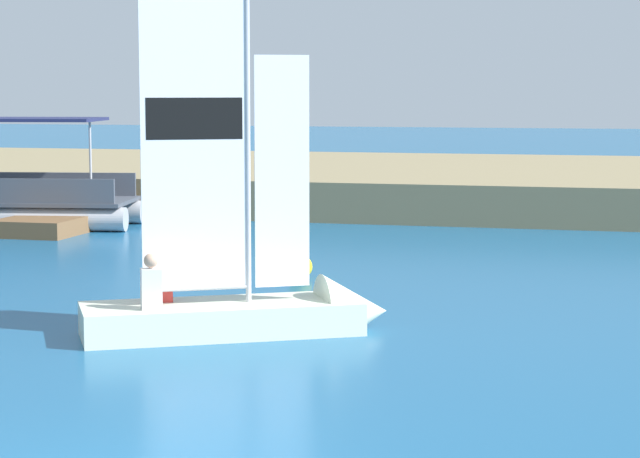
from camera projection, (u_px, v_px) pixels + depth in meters
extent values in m
cube|color=#897A56|center=(492.00, 184.00, 38.15)|extent=(80.00, 14.93, 1.06)
cube|color=brown|center=(75.00, 219.00, 31.12)|extent=(1.80, 5.61, 0.40)
cube|color=silver|center=(222.00, 319.00, 17.48)|extent=(4.07, 3.04, 0.46)
cone|color=silver|center=(355.00, 312.00, 17.97)|extent=(1.42, 1.49, 1.16)
cylinder|color=#B7B7BC|center=(247.00, 104.00, 17.23)|extent=(0.08, 0.08, 5.61)
cube|color=white|center=(194.00, 114.00, 17.06)|extent=(1.33, 0.76, 4.84)
cube|color=black|center=(194.00, 119.00, 17.07)|extent=(1.20, 0.69, 0.58)
cube|color=white|center=(282.00, 172.00, 17.47)|extent=(0.71, 0.41, 3.30)
cylinder|color=#B7B7BC|center=(196.00, 288.00, 17.34)|extent=(1.35, 0.78, 0.06)
cube|color=silver|center=(151.00, 289.00, 16.89)|extent=(0.34, 0.31, 0.57)
sphere|color=tan|center=(151.00, 261.00, 16.85)|extent=(0.20, 0.20, 0.20)
cube|color=red|center=(162.00, 282.00, 17.49)|extent=(0.34, 0.31, 0.58)
sphere|color=tan|center=(162.00, 254.00, 17.45)|extent=(0.20, 0.20, 0.20)
cylinder|color=#B2B2B7|center=(39.00, 211.00, 32.01)|extent=(5.51, 1.51, 0.60)
cylinder|color=#B2B2B7|center=(16.00, 219.00, 30.22)|extent=(5.51, 1.51, 0.60)
cube|color=#474C56|center=(28.00, 201.00, 31.07)|extent=(5.60, 3.26, 0.10)
cube|color=#474C56|center=(41.00, 184.00, 32.13)|extent=(5.00, 0.94, 0.60)
cube|color=#474C56|center=(13.00, 191.00, 29.94)|extent=(5.00, 0.94, 0.60)
cylinder|color=#B2B2B7|center=(90.00, 160.00, 30.82)|extent=(0.06, 0.06, 1.97)
cube|color=#1E234C|center=(25.00, 119.00, 30.84)|extent=(4.04, 2.76, 0.08)
sphere|color=yellow|center=(300.00, 267.00, 22.60)|extent=(0.45, 0.45, 0.45)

